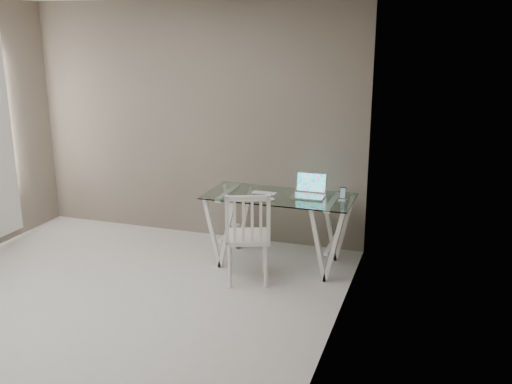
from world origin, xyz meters
TOP-DOWN VIEW (x-y plane):
  - room at (-0.06, 0.02)m, footprint 4.50×4.52m
  - desk at (1.20, 1.63)m, footprint 1.50×0.70m
  - chair at (1.05, 1.07)m, footprint 0.54×0.54m
  - laptop at (1.49, 1.72)m, footprint 0.32×0.27m
  - keyboard at (1.03, 1.66)m, footprint 0.27×0.11m
  - mouse at (1.16, 1.43)m, footprint 0.10×0.06m
  - phone_dock at (1.84, 1.66)m, footprint 0.07×0.07m

SIDE VIEW (x-z plane):
  - desk at x=1.20m, z-range 0.01..0.76m
  - chair at x=1.05m, z-range 0.05..0.97m
  - keyboard at x=1.03m, z-range 0.75..0.75m
  - mouse at x=1.16m, z-range 0.75..0.78m
  - phone_dock at x=1.84m, z-range 0.72..0.85m
  - laptop at x=1.49m, z-range 0.69..0.91m
  - room at x=-0.06m, z-range 0.36..3.07m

